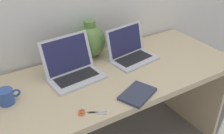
{
  "coord_description": "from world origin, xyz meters",
  "views": [
    {
      "loc": [
        -0.72,
        -1.18,
        1.63
      ],
      "look_at": [
        0.0,
        0.0,
        0.81
      ],
      "focal_mm": 41.53,
      "sensor_mm": 36.0,
      "label": 1
    }
  ],
  "objects_px": {
    "laptop_left": "(71,66)",
    "coffee_mug": "(6,97)",
    "laptop_right": "(130,50)",
    "notebook_stack": "(137,94)",
    "green_vase": "(90,41)",
    "scissors": "(87,112)"
  },
  "relations": [
    {
      "from": "green_vase",
      "to": "notebook_stack",
      "type": "bearing_deg",
      "value": -89.45
    },
    {
      "from": "coffee_mug",
      "to": "green_vase",
      "type": "bearing_deg",
      "value": 21.34
    },
    {
      "from": "laptop_right",
      "to": "notebook_stack",
      "type": "bearing_deg",
      "value": -118.6
    },
    {
      "from": "green_vase",
      "to": "laptop_left",
      "type": "bearing_deg",
      "value": -142.38
    },
    {
      "from": "laptop_left",
      "to": "scissors",
      "type": "bearing_deg",
      "value": -102.35
    },
    {
      "from": "green_vase",
      "to": "scissors",
      "type": "xyz_separation_m",
      "value": [
        -0.3,
        -0.54,
        -0.11
      ]
    },
    {
      "from": "laptop_left",
      "to": "green_vase",
      "type": "relative_size",
      "value": 1.33
    },
    {
      "from": "laptop_right",
      "to": "coffee_mug",
      "type": "distance_m",
      "value": 0.84
    },
    {
      "from": "notebook_stack",
      "to": "coffee_mug",
      "type": "height_order",
      "value": "coffee_mug"
    },
    {
      "from": "notebook_stack",
      "to": "scissors",
      "type": "height_order",
      "value": "notebook_stack"
    },
    {
      "from": "green_vase",
      "to": "coffee_mug",
      "type": "relative_size",
      "value": 2.21
    },
    {
      "from": "notebook_stack",
      "to": "coffee_mug",
      "type": "xyz_separation_m",
      "value": [
        -0.63,
        0.3,
        0.03
      ]
    },
    {
      "from": "coffee_mug",
      "to": "scissors",
      "type": "bearing_deg",
      "value": -42.11
    },
    {
      "from": "notebook_stack",
      "to": "scissors",
      "type": "xyz_separation_m",
      "value": [
        -0.31,
        0.01,
        -0.0
      ]
    },
    {
      "from": "laptop_left",
      "to": "coffee_mug",
      "type": "height_order",
      "value": "laptop_left"
    },
    {
      "from": "laptop_right",
      "to": "green_vase",
      "type": "relative_size",
      "value": 1.3
    },
    {
      "from": "coffee_mug",
      "to": "notebook_stack",
      "type": "bearing_deg",
      "value": -25.72
    },
    {
      "from": "laptop_left",
      "to": "green_vase",
      "type": "height_order",
      "value": "green_vase"
    },
    {
      "from": "notebook_stack",
      "to": "scissors",
      "type": "distance_m",
      "value": 0.31
    },
    {
      "from": "laptop_left",
      "to": "laptop_right",
      "type": "relative_size",
      "value": 1.02
    },
    {
      "from": "notebook_stack",
      "to": "green_vase",
      "type": "bearing_deg",
      "value": 90.55
    },
    {
      "from": "scissors",
      "to": "green_vase",
      "type": "bearing_deg",
      "value": 60.74
    }
  ]
}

